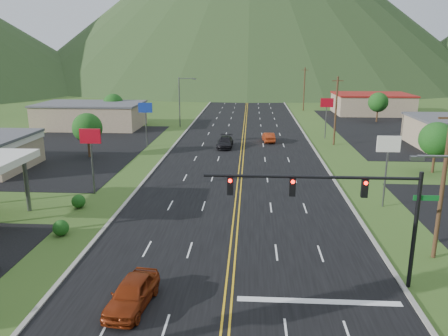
# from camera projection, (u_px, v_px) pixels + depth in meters

# --- Properties ---
(traffic_signal) EXTENTS (13.10, 0.43, 7.00)m
(traffic_signal) POSITION_uv_depth(u_px,v_px,m) (345.00, 199.00, 24.52)
(traffic_signal) COLOR black
(traffic_signal) RESTS_ON ground
(streetlight_west) EXTENTS (3.28, 0.25, 9.00)m
(streetlight_west) POSITION_uv_depth(u_px,v_px,m) (181.00, 99.00, 79.67)
(streetlight_west) COLOR #59595E
(streetlight_west) RESTS_ON ground
(building_west_far) EXTENTS (18.40, 11.40, 4.50)m
(building_west_far) POSITION_uv_depth(u_px,v_px,m) (91.00, 115.00, 79.47)
(building_west_far) COLOR tan
(building_west_far) RESTS_ON ground
(building_east_far) EXTENTS (16.40, 12.40, 4.50)m
(building_east_far) POSITION_uv_depth(u_px,v_px,m) (372.00, 104.00, 97.35)
(building_east_far) COLOR tan
(building_east_far) RESTS_ON ground
(pole_sign_west_a) EXTENTS (2.00, 0.18, 6.40)m
(pole_sign_west_a) POSITION_uv_depth(u_px,v_px,m) (91.00, 143.00, 41.25)
(pole_sign_west_a) COLOR #59595E
(pole_sign_west_a) RESTS_ON ground
(pole_sign_west_b) EXTENTS (2.00, 0.18, 6.40)m
(pole_sign_west_b) POSITION_uv_depth(u_px,v_px,m) (145.00, 112.00, 62.48)
(pole_sign_west_b) COLOR #59595E
(pole_sign_west_b) RESTS_ON ground
(pole_sign_east_a) EXTENTS (2.00, 0.18, 6.40)m
(pole_sign_east_a) POSITION_uv_depth(u_px,v_px,m) (388.00, 151.00, 37.71)
(pole_sign_east_a) COLOR #59595E
(pole_sign_east_a) RESTS_ON ground
(pole_sign_east_b) EXTENTS (2.00, 0.18, 6.40)m
(pole_sign_east_b) POSITION_uv_depth(u_px,v_px,m) (327.00, 107.00, 68.59)
(pole_sign_east_b) COLOR #59595E
(pole_sign_east_b) RESTS_ON ground
(tree_west_a) EXTENTS (3.84, 3.84, 5.82)m
(tree_west_a) POSITION_uv_depth(u_px,v_px,m) (87.00, 128.00, 56.38)
(tree_west_a) COLOR #382314
(tree_west_a) RESTS_ON ground
(tree_west_b) EXTENTS (3.84, 3.84, 5.82)m
(tree_west_b) POSITION_uv_depth(u_px,v_px,m) (113.00, 104.00, 82.73)
(tree_west_b) COLOR #382314
(tree_west_b) RESTS_ON ground
(tree_east_a) EXTENTS (3.84, 3.84, 5.82)m
(tree_east_a) POSITION_uv_depth(u_px,v_px,m) (436.00, 139.00, 49.05)
(tree_east_a) COLOR #382314
(tree_east_a) RESTS_ON ground
(tree_east_b) EXTENTS (3.84, 3.84, 5.82)m
(tree_east_b) POSITION_uv_depth(u_px,v_px,m) (378.00, 102.00, 85.48)
(tree_east_b) COLOR #382314
(tree_east_b) RESTS_ON ground
(utility_pole_a) EXTENTS (1.60, 0.28, 10.00)m
(utility_pole_a) POSITION_uv_depth(u_px,v_px,m) (443.00, 184.00, 28.02)
(utility_pole_a) COLOR #382314
(utility_pole_a) RESTS_ON ground
(utility_pole_b) EXTENTS (1.60, 0.28, 10.00)m
(utility_pole_b) POSITION_uv_depth(u_px,v_px,m) (336.00, 110.00, 63.71)
(utility_pole_b) COLOR #382314
(utility_pole_b) RESTS_ON ground
(utility_pole_c) EXTENTS (1.60, 0.28, 10.00)m
(utility_pole_c) POSITION_uv_depth(u_px,v_px,m) (304.00, 89.00, 102.31)
(utility_pole_c) COLOR #382314
(utility_pole_c) RESTS_ON ground
(utility_pole_d) EXTENTS (1.60, 0.28, 10.00)m
(utility_pole_d) POSITION_uv_depth(u_px,v_px,m) (290.00, 79.00, 140.90)
(utility_pole_d) COLOR #382314
(utility_pole_d) RESTS_ON ground
(car_red_near) EXTENTS (2.44, 4.88, 1.60)m
(car_red_near) POSITION_uv_depth(u_px,v_px,m) (132.00, 294.00, 23.36)
(car_red_near) COLOR maroon
(car_red_near) RESTS_ON ground
(car_dark_mid) EXTENTS (2.30, 5.35, 1.53)m
(car_dark_mid) POSITION_uv_depth(u_px,v_px,m) (225.00, 142.00, 62.87)
(car_dark_mid) COLOR black
(car_dark_mid) RESTS_ON ground
(car_red_far) EXTENTS (1.97, 4.53, 1.45)m
(car_red_far) POSITION_uv_depth(u_px,v_px,m) (269.00, 137.00, 66.85)
(car_red_far) COLOR #972E10
(car_red_far) RESTS_ON ground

